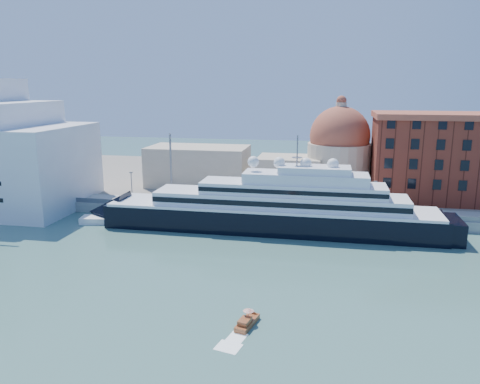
# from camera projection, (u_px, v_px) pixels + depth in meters

# --- Properties ---
(ground) EXTENTS (400.00, 400.00, 0.00)m
(ground) POSITION_uv_depth(u_px,v_px,m) (218.00, 265.00, 85.77)
(ground) COLOR #3D6A62
(ground) RESTS_ON ground
(quay) EXTENTS (180.00, 10.00, 2.50)m
(quay) POSITION_uv_depth(u_px,v_px,m) (249.00, 211.00, 118.02)
(quay) COLOR gray
(quay) RESTS_ON ground
(land) EXTENTS (260.00, 72.00, 2.00)m
(land) POSITION_uv_depth(u_px,v_px,m) (270.00, 180.00, 157.31)
(land) COLOR slate
(land) RESTS_ON ground
(quay_fence) EXTENTS (180.00, 0.10, 1.20)m
(quay_fence) POSITION_uv_depth(u_px,v_px,m) (246.00, 208.00, 113.30)
(quay_fence) COLOR slate
(quay_fence) RESTS_ON quay
(superyacht) EXTENTS (84.99, 11.78, 25.40)m
(superyacht) POSITION_uv_depth(u_px,v_px,m) (260.00, 211.00, 105.99)
(superyacht) COLOR black
(superyacht) RESTS_ON ground
(service_barge) EXTENTS (13.42, 6.50, 2.90)m
(service_barge) POSITION_uv_depth(u_px,v_px,m) (110.00, 219.00, 112.05)
(service_barge) COLOR white
(service_barge) RESTS_ON ground
(water_taxi) EXTENTS (2.86, 5.41, 2.45)m
(water_taxi) POSITION_uv_depth(u_px,v_px,m) (247.00, 322.00, 64.09)
(water_taxi) COLOR maroon
(water_taxi) RESTS_ON ground
(warehouse) EXTENTS (43.00, 19.00, 23.25)m
(warehouse) POSITION_uv_depth(u_px,v_px,m) (456.00, 157.00, 122.83)
(warehouse) COLOR maroon
(warehouse) RESTS_ON land
(church) EXTENTS (66.00, 18.00, 25.50)m
(church) POSITION_uv_depth(u_px,v_px,m) (284.00, 159.00, 137.37)
(church) COLOR beige
(church) RESTS_ON land
(lamp_posts) EXTENTS (120.80, 2.40, 18.00)m
(lamp_posts) POSITION_uv_depth(u_px,v_px,m) (198.00, 177.00, 116.78)
(lamp_posts) COLOR slate
(lamp_posts) RESTS_ON quay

